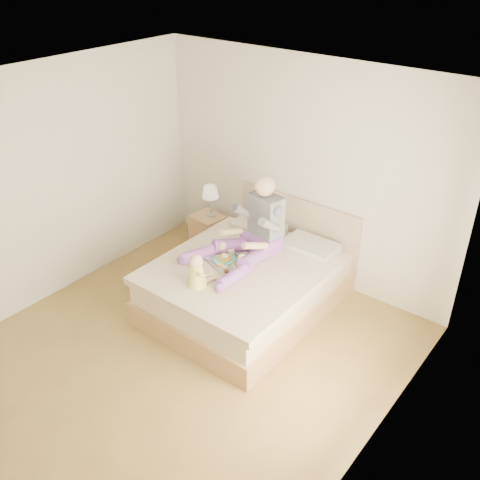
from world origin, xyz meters
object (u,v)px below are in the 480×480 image
Objects in this scene: nightstand at (208,232)px; adult at (253,233)px; baby at (197,273)px; bed at (249,281)px; tray at (228,262)px.

nightstand is 0.42× the size of adult.
baby is (1.08, -1.39, 0.51)m from nightstand.
adult reaches higher than bed.
baby is (-0.14, -0.72, 0.44)m from bed.
tray is 1.47× the size of baby.
adult is 0.43m from tray.
baby is at bearing -84.25° from adult.
bed is 4.35× the size of nightstand.
tray is at bearing -33.66° from nightstand.
tray is at bearing 107.78° from baby.
baby is at bearing -46.57° from nightstand.
nightstand is at bearing 145.88° from baby.
baby reaches higher than tray.
tray is (-0.14, -0.21, 0.32)m from bed.
adult is 2.26× the size of tray.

